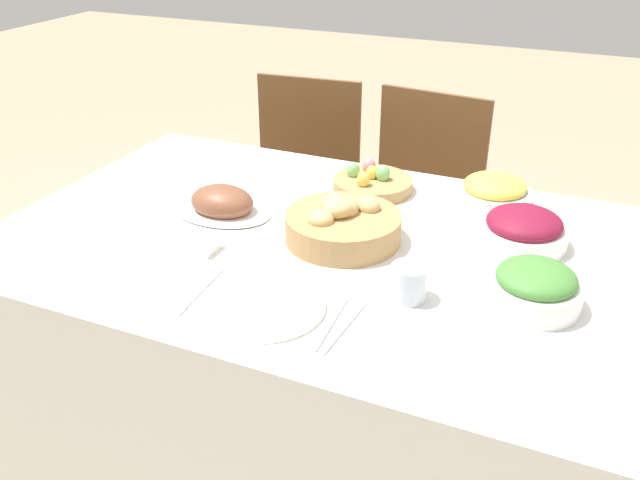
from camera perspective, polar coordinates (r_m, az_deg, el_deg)
ground_plane at (r=2.14m, az=0.50°, el=-17.82°), size 12.00×12.00×0.00m
dining_table at (r=1.89m, az=0.55°, el=-9.95°), size 1.66×1.04×0.74m
chair_far_left at (r=2.67m, az=-1.81°, el=4.64°), size 0.45×0.45×0.87m
chair_far_center at (r=2.52m, az=8.00°, el=2.88°), size 0.47×0.47×0.87m
bread_basket at (r=1.67m, az=1.92°, el=1.31°), size 0.29×0.29×0.11m
egg_basket at (r=1.96m, az=4.35°, el=4.86°), size 0.23×0.23×0.08m
ham_platter at (r=1.83m, az=-8.23°, el=3.04°), size 0.27×0.19×0.09m
green_salad_bowl at (r=1.48m, az=17.65°, el=-3.77°), size 0.20×0.20×0.10m
pineapple_bowl at (r=1.91m, az=14.46°, el=3.96°), size 0.20×0.20×0.09m
beet_salad_bowl at (r=1.72m, az=16.75°, el=0.87°), size 0.22×0.22×0.09m
dinner_plate at (r=1.43m, az=-4.81°, el=-5.52°), size 0.26×0.26×0.01m
fork at (r=1.50m, az=-10.02°, el=-4.23°), size 0.02×0.20×0.00m
knife at (r=1.37m, az=0.91°, el=-7.04°), size 0.02×0.20×0.00m
spoon at (r=1.36m, az=2.08°, el=-7.33°), size 0.02×0.20×0.00m
drinking_cup at (r=1.45m, az=7.49°, el=-3.57°), size 0.08×0.08×0.08m
butter_dish at (r=1.66m, az=-10.49°, el=-0.25°), size 0.11×0.07×0.03m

